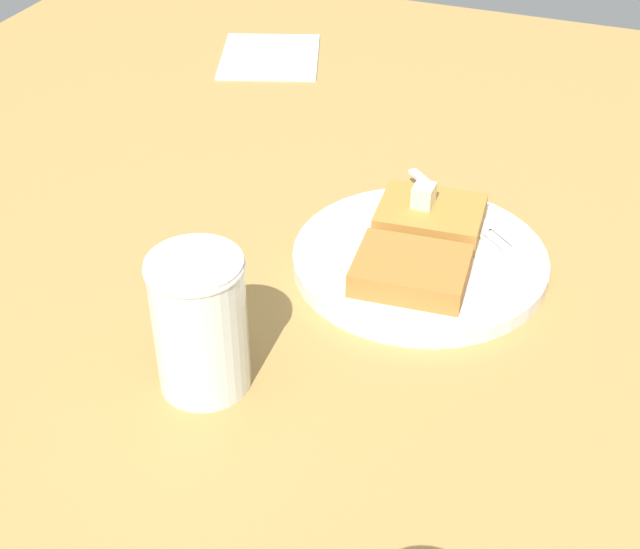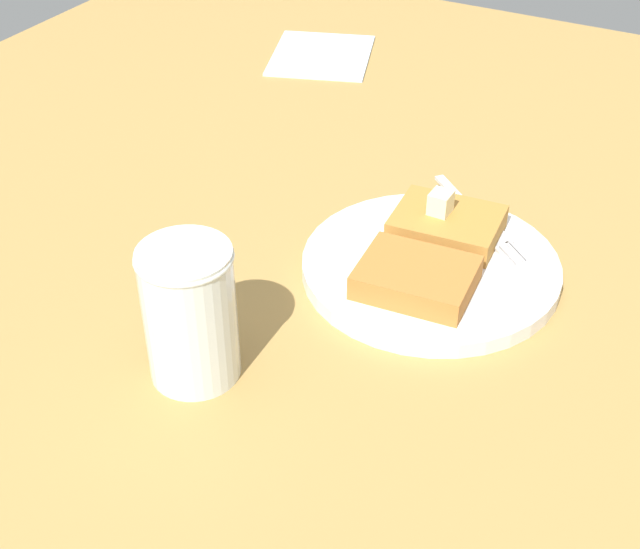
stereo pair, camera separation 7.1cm
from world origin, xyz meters
TOP-DOWN VIEW (x-y plane):
  - table_surface at (0.00, 0.00)cm, footprint 122.66×122.66cm
  - plate at (4.34, 10.95)cm, footprint 22.53×22.53cm
  - toast_slice_left at (0.05, 10.59)cm, footprint 8.22×9.96cm
  - toast_slice_middle at (8.64, 11.31)cm, footprint 8.22×9.96cm
  - butter_pat_primary at (0.22, 9.81)cm, footprint 2.08×1.88cm
  - fork at (-3.11, 12.95)cm, footprint 11.71×12.90cm
  - syrup_jar at (24.47, -0.21)cm, footprint 7.11×7.11cm
  - napkin at (-33.79, -20.33)cm, footprint 18.23×16.84cm

SIDE VIEW (x-z plane):
  - table_surface at x=0.00cm, z-range 0.00..2.79cm
  - napkin at x=-33.79cm, z-range 2.79..3.09cm
  - plate at x=4.34cm, z-range 2.91..4.33cm
  - fork at x=-3.11cm, z-range 4.21..4.57cm
  - toast_slice_left at x=0.05cm, z-range 4.21..6.41cm
  - toast_slice_middle at x=8.64cm, z-range 4.21..6.41cm
  - butter_pat_primary at x=0.22cm, z-range 6.41..8.45cm
  - syrup_jar at x=24.47cm, z-range 2.42..13.56cm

